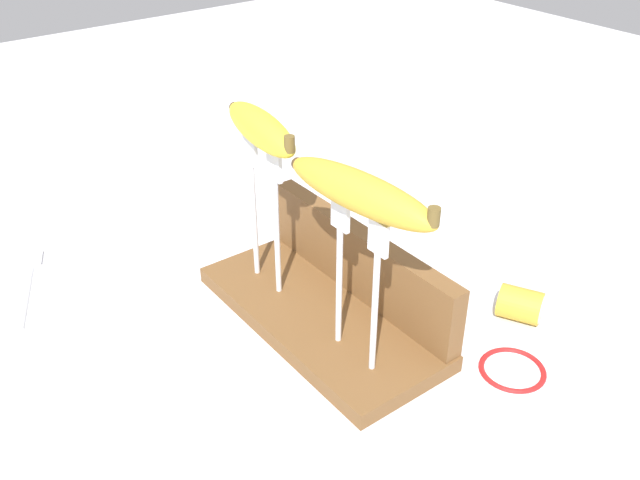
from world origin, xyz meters
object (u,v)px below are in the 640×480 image
banana_raised_right (360,192)px  banana_chunk_near (521,305)px  fork_stand_right (357,272)px  banana_raised_left (261,128)px  fork_stand_left (264,203)px  fork_fallen_near (29,276)px  wire_coil (513,368)px

banana_raised_right → banana_chunk_near: banana_raised_right is taller
fork_stand_right → banana_raised_left: size_ratio=1.14×
banana_raised_left → banana_raised_right: (0.18, -0.00, -0.01)m
fork_stand_left → fork_fallen_near: size_ratio=1.12×
fork_stand_right → fork_fallen_near: (-0.40, -0.24, -0.13)m
banana_raised_right → wire_coil: bearing=51.0°
fork_stand_left → banana_chunk_near: size_ratio=2.95×
fork_stand_left → fork_stand_right: (0.18, 0.00, -0.00)m
banana_raised_left → fork_fallen_near: banana_raised_left is taller
banana_raised_right → fork_fallen_near: 0.52m
fork_stand_left → wire_coil: fork_stand_left is taller
fork_stand_left → banana_raised_left: bearing=172.0°
fork_stand_right → fork_stand_left: bearing=180.0°
fork_stand_right → banana_chunk_near: fork_stand_right is taller
banana_raised_right → banana_chunk_near: (0.06, 0.22, -0.21)m
fork_stand_right → banana_raised_right: 0.09m
fork_stand_left → fork_stand_right: bearing=0.0°
fork_fallen_near → banana_chunk_near: bearing=45.2°
fork_stand_right → wire_coil: (0.11, 0.14, -0.13)m
banana_raised_right → fork_stand_right: bearing=7.2°
fork_stand_right → banana_raised_right: size_ratio=0.95×
banana_raised_left → banana_chunk_near: banana_raised_left is taller
fork_stand_left → fork_stand_right: fork_stand_left is taller
fork_fallen_near → wire_coil: 0.64m
fork_stand_right → wire_coil: 0.22m
banana_raised_left → wire_coil: size_ratio=2.12×
wire_coil → banana_chunk_near: bearing=125.4°
fork_fallen_near → banana_raised_left: bearing=46.8°
banana_raised_left → wire_coil: bearing=25.7°
banana_raised_right → fork_fallen_near: (-0.40, -0.24, -0.22)m
banana_chunk_near → wire_coil: bearing=-54.6°
banana_raised_left → banana_chunk_near: 0.39m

